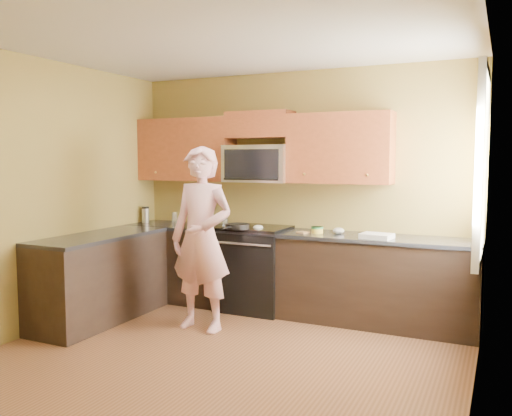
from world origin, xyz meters
The scene contains 25 objects.
floor centered at (0.00, 0.00, 0.00)m, with size 4.00×4.00×0.00m, color brown.
ceiling centered at (0.00, 0.00, 2.70)m, with size 4.00×4.00×0.00m, color white.
wall_back centered at (0.00, 2.00, 1.35)m, with size 4.00×4.00×0.00m, color olive.
wall_left centered at (-2.00, 0.00, 1.35)m, with size 4.00×4.00×0.00m, color olive.
wall_right centered at (2.00, 0.00, 1.35)m, with size 4.00×4.00×0.00m, color olive.
cabinet_back_run centered at (0.00, 1.70, 0.44)m, with size 4.00×0.60×0.88m, color black.
cabinet_left_run centered at (-1.70, 0.60, 0.44)m, with size 0.60×1.60×0.88m, color black.
countertop_back centered at (0.00, 1.69, 0.90)m, with size 4.00×0.62×0.04m, color black.
countertop_left centered at (-1.69, 0.60, 0.90)m, with size 0.62×1.60×0.04m, color black.
stove centered at (-0.40, 1.68, 0.47)m, with size 0.76×0.65×0.95m, color black, non-canonical shape.
microwave centered at (-0.40, 1.80, 1.45)m, with size 0.76×0.40×0.42m, color silver, non-canonical shape.
upper_cab_left centered at (-1.39, 1.83, 1.45)m, with size 1.22×0.33×0.75m, color brown, non-canonical shape.
upper_cab_right centered at (0.54, 1.83, 1.45)m, with size 1.12×0.33×0.75m, color brown, non-canonical shape.
upper_cab_over_mw centered at (-0.40, 1.83, 2.10)m, with size 0.76×0.33×0.30m, color brown.
window centered at (1.98, 1.20, 1.65)m, with size 0.06×1.06×1.66m, color white, non-canonical shape.
woman centered at (-0.57, 0.80, 0.92)m, with size 0.67×0.44×1.84m, color pink.
frying_pan centered at (-0.48, 1.42, 0.95)m, with size 0.26×0.46×0.06m, color black, non-canonical shape.
butter_tub centered at (0.36, 1.65, 0.92)m, with size 0.13×0.13×0.09m, color yellow, non-canonical shape.
toast_slice centered at (0.21, 1.62, 0.93)m, with size 0.11×0.11×0.01m, color #B27F47.
napkin_a centered at (-0.32, 1.61, 0.95)m, with size 0.11×0.12×0.06m, color silver.
napkin_b centered at (0.57, 1.72, 0.95)m, with size 0.12×0.13×0.07m, color silver.
dish_towel centered at (1.01, 1.55, 0.95)m, with size 0.30×0.24×0.05m, color white.
travel_mug centered at (-1.90, 1.67, 0.92)m, with size 0.09×0.09×0.20m, color silver, non-canonical shape.
glass_a centered at (-1.63, 1.92, 0.98)m, with size 0.07×0.07×0.12m, color silver.
glass_c centered at (-0.86, 1.84, 0.98)m, with size 0.07×0.07×0.12m, color silver.
Camera 1 is at (2.16, -3.75, 1.71)m, focal length 37.49 mm.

